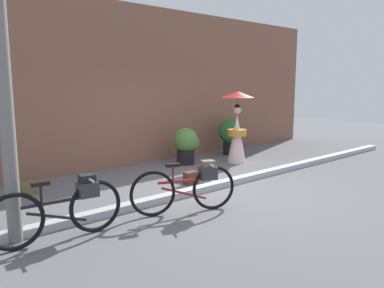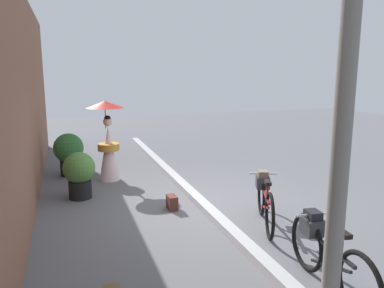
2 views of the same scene
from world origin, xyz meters
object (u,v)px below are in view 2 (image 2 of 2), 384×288
bicycle_near_officer (327,253)px  person_with_parasol (108,140)px  potted_plant_small (80,172)px  utility_pole (346,82)px  potted_plant_by_door (69,151)px  backpack_spare (172,202)px  bicycle_far_side (265,198)px

bicycle_near_officer → person_with_parasol: size_ratio=0.96×
potted_plant_small → utility_pole: size_ratio=0.19×
potted_plant_by_door → person_with_parasol: bearing=-130.0°
bicycle_near_officer → potted_plant_small: size_ratio=1.89×
bicycle_near_officer → potted_plant_by_door: bearing=24.1°
potted_plant_small → bicycle_near_officer: bearing=-149.0°
potted_plant_small → utility_pole: bearing=-155.1°
person_with_parasol → potted_plant_small: size_ratio=1.97×
bicycle_near_officer → backpack_spare: 3.23m
bicycle_far_side → potted_plant_small: (2.33, 2.83, 0.09)m
potted_plant_small → backpack_spare: size_ratio=3.41×
bicycle_far_side → potted_plant_by_door: potted_plant_by_door is taller
bicycle_near_officer → backpack_spare: size_ratio=6.45×
person_with_parasol → utility_pole: bearing=-165.5°
potted_plant_by_door → utility_pole: size_ratio=0.21×
bicycle_near_officer → person_with_parasol: person_with_parasol is taller
potted_plant_by_door → bicycle_near_officer: bearing=-155.9°
person_with_parasol → potted_plant_small: (-1.13, 0.69, -0.43)m
utility_pole → potted_plant_small: bearing=24.9°
person_with_parasol → potted_plant_by_door: 1.17m
backpack_spare → potted_plant_small: bearing=52.4°
utility_pole → person_with_parasol: bearing=14.5°
potted_plant_by_door → utility_pole: (-6.61, -2.38, 1.81)m
bicycle_far_side → potted_plant_by_door: 5.14m
bicycle_near_officer → potted_plant_by_door: size_ratio=1.72×
bicycle_near_officer → potted_plant_by_door: (6.10, 2.72, 0.16)m
backpack_spare → bicycle_far_side: bearing=-131.5°
person_with_parasol → utility_pole: (-5.90, -1.53, 1.45)m
potted_plant_by_door → potted_plant_small: size_ratio=1.10×
bicycle_near_officer → backpack_spare: bearing=18.1°
person_with_parasol → potted_plant_by_door: bearing=50.0°
potted_plant_by_door → potted_plant_small: potted_plant_by_door is taller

